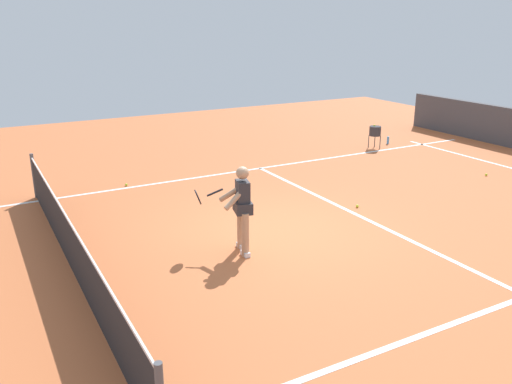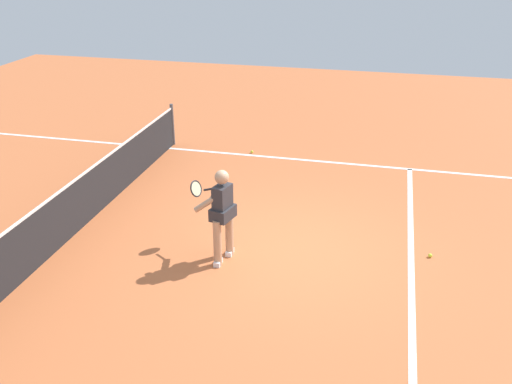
# 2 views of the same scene
# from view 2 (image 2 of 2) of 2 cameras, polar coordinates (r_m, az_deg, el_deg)

# --- Properties ---
(ground_plane) EXTENTS (27.39, 27.39, 0.00)m
(ground_plane) POSITION_cam_2_polar(r_m,az_deg,el_deg) (9.51, 3.34, -5.64)
(ground_plane) COLOR #C66638
(service_line_marking) EXTENTS (8.06, 0.10, 0.01)m
(service_line_marking) POSITION_cam_2_polar(r_m,az_deg,el_deg) (9.42, 15.35, -6.86)
(service_line_marking) COLOR white
(service_line_marking) RESTS_ON ground
(sideline_right_marking) EXTENTS (0.10, 19.07, 0.01)m
(sideline_right_marking) POSITION_cam_2_polar(r_m,az_deg,el_deg) (13.11, 6.58, 3.08)
(sideline_right_marking) COLOR white
(sideline_right_marking) RESTS_ON ground
(court_net) EXTENTS (8.74, 0.08, 1.03)m
(court_net) POSITION_cam_2_polar(r_m,az_deg,el_deg) (10.50, -16.99, -0.72)
(court_net) COLOR #4C4C51
(court_net) RESTS_ON ground
(tennis_player) EXTENTS (0.94, 0.89, 1.55)m
(tennis_player) POSITION_cam_2_polar(r_m,az_deg,el_deg) (8.81, -3.50, -1.99)
(tennis_player) COLOR tan
(tennis_player) RESTS_ON ground
(tennis_ball_near) EXTENTS (0.07, 0.07, 0.07)m
(tennis_ball_near) POSITION_cam_2_polar(r_m,az_deg,el_deg) (9.64, 17.14, -6.13)
(tennis_ball_near) COLOR #D1E533
(tennis_ball_near) RESTS_ON ground
(tennis_ball_mid) EXTENTS (0.07, 0.07, 0.07)m
(tennis_ball_mid) POSITION_cam_2_polar(r_m,az_deg,el_deg) (13.54, -0.41, 4.09)
(tennis_ball_mid) COLOR #D1E533
(tennis_ball_mid) RESTS_ON ground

